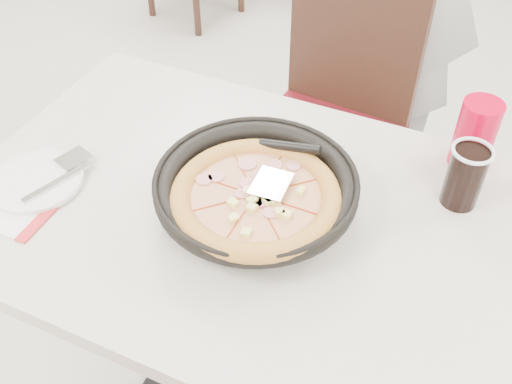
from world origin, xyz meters
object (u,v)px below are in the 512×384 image
at_px(main_table, 247,312).
at_px(red_cup, 475,135).
at_px(chair_far, 323,136).
at_px(pizza_pan, 256,195).
at_px(cola_glass, 465,178).
at_px(pizza, 256,203).
at_px(side_plate, 36,181).

xyz_separation_m(main_table, red_cup, (0.39, 0.33, 0.45)).
height_order(chair_far, pizza_pan, chair_far).
bearing_deg(chair_far, cola_glass, 140.17).
xyz_separation_m(pizza, cola_glass, (0.35, 0.24, 0.00)).
xyz_separation_m(chair_far, pizza_pan, (0.06, -0.63, 0.32)).
relative_size(main_table, red_cup, 7.50).
height_order(main_table, cola_glass, cola_glass).
bearing_deg(side_plate, cola_glass, 21.47).
height_order(chair_far, cola_glass, chair_far).
bearing_deg(pizza_pan, main_table, 178.50).
bearing_deg(main_table, side_plate, -163.61).
height_order(pizza_pan, cola_glass, cola_glass).
bearing_deg(pizza_pan, side_plate, -164.58).
distance_m(pizza_pan, red_cup, 0.49).
relative_size(pizza_pan, cola_glass, 2.47).
xyz_separation_m(side_plate, cola_glass, (0.83, 0.33, 0.06)).
distance_m(main_table, chair_far, 0.64).
xyz_separation_m(pizza_pan, side_plate, (-0.46, -0.13, -0.03)).
height_order(main_table, chair_far, chair_far).
distance_m(main_table, side_plate, 0.59).
relative_size(pizza, red_cup, 1.79).
bearing_deg(red_cup, chair_far, 145.08).
height_order(cola_glass, red_cup, red_cup).
bearing_deg(side_plate, pizza, 10.61).
relative_size(chair_far, pizza_pan, 2.96).
relative_size(main_table, side_plate, 6.06).
xyz_separation_m(chair_far, cola_glass, (0.43, -0.43, 0.34)).
relative_size(pizza, cola_glass, 2.20).
xyz_separation_m(pizza_pan, cola_glass, (0.37, 0.20, 0.02)).
xyz_separation_m(pizza_pan, pizza, (0.02, -0.04, 0.02)).
distance_m(pizza, cola_glass, 0.43).
height_order(chair_far, side_plate, chair_far).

